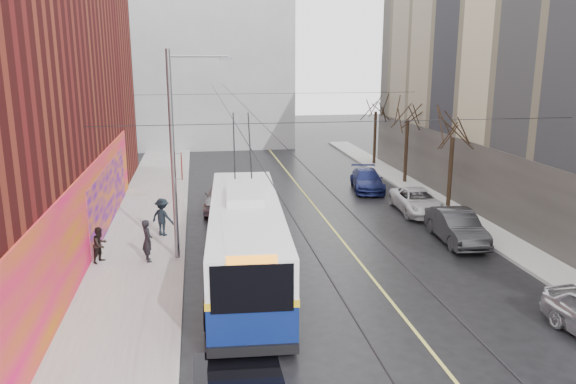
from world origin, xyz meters
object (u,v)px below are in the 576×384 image
object	(u,v)px
parked_car_c	(418,201)
parked_car_b	(457,226)
streetlight_pole	(176,151)
pedestrian_c	(162,217)
trolleybus	(246,239)
pedestrian_b	(100,245)
tree_far	(376,102)
following_car	(223,195)
parked_car_d	(367,180)
tree_mid	(408,108)
pedestrian_a	(147,241)
tree_near	(454,124)

from	to	relation	value
parked_car_c	parked_car_b	bearing A→B (deg)	-88.51
parked_car_b	streetlight_pole	bearing A→B (deg)	-174.26
streetlight_pole	pedestrian_c	xyz separation A→B (m)	(-0.94, 3.28, -3.77)
streetlight_pole	pedestrian_c	size ratio (longest dim) A/B	4.85
streetlight_pole	parked_car_c	distance (m)	14.92
trolleybus	pedestrian_b	world-z (taller)	trolleybus
streetlight_pole	tree_far	xyz separation A→B (m)	(15.14, 20.00, 0.30)
parked_car_c	following_car	world-z (taller)	following_car
streetlight_pole	parked_car_c	size ratio (longest dim) A/B	1.86
parked_car_c	tree_far	bearing A→B (deg)	85.23
parked_car_b	parked_car_d	bearing A→B (deg)	99.12
pedestrian_b	trolleybus	bearing A→B (deg)	-79.81
tree_mid	trolleybus	size ratio (longest dim) A/B	0.52
parked_car_b	pedestrian_a	distance (m)	14.38
tree_near	following_car	bearing A→B (deg)	170.09
streetlight_pole	parked_car_b	distance (m)	13.62
tree_near	parked_car_b	xyz separation A→B (m)	(-2.16, -5.54, -4.21)
parked_car_d	pedestrian_a	distance (m)	17.77
parked_car_c	parked_car_d	size ratio (longest dim) A/B	1.02
tree_far	pedestrian_c	bearing A→B (deg)	-133.89
tree_near	tree_far	xyz separation A→B (m)	(0.00, 14.00, 0.17)
parked_car_c	pedestrian_b	bearing A→B (deg)	-157.62
tree_far	pedestrian_c	size ratio (longest dim) A/B	3.54
tree_far	parked_car_c	world-z (taller)	tree_far
tree_far	tree_near	bearing A→B (deg)	-90.00
trolleybus	tree_near	bearing A→B (deg)	37.93
tree_near	pedestrian_c	xyz separation A→B (m)	(-16.08, -2.72, -3.90)
following_car	tree_near	bearing A→B (deg)	-0.97
tree_mid	parked_car_b	size ratio (longest dim) A/B	1.43
streetlight_pole	pedestrian_a	distance (m)	4.03
parked_car_c	pedestrian_b	distance (m)	17.47
tree_mid	parked_car_c	distance (m)	8.84
streetlight_pole	tree_near	bearing A→B (deg)	21.62
pedestrian_c	parked_car_c	bearing A→B (deg)	-136.47
tree_near	pedestrian_b	distance (m)	19.88
parked_car_d	pedestrian_c	distance (m)	15.29
streetlight_pole	tree_near	distance (m)	16.28
parked_car_c	following_car	size ratio (longest dim) A/B	1.00
tree_near	trolleybus	distance (m)	15.54
tree_mid	pedestrian_b	bearing A→B (deg)	-144.83
following_car	pedestrian_a	size ratio (longest dim) A/B	2.63
parked_car_d	following_car	distance (m)	10.21
trolleybus	parked_car_b	distance (m)	10.84
tree_mid	parked_car_d	distance (m)	5.77
pedestrian_a	trolleybus	bearing A→B (deg)	-137.65
trolleybus	following_car	xyz separation A→B (m)	(-0.37, 10.86, -0.86)
pedestrian_a	pedestrian_b	bearing A→B (deg)	66.68
parked_car_b	pedestrian_b	bearing A→B (deg)	-174.56
trolleybus	following_car	world-z (taller)	trolleybus
parked_car_c	pedestrian_b	world-z (taller)	pedestrian_b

